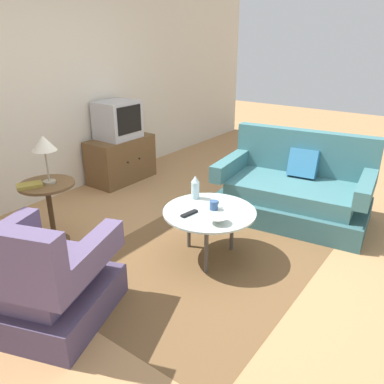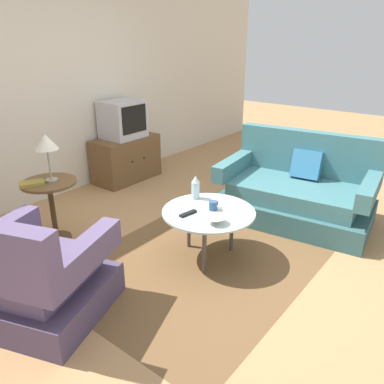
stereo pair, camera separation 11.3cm
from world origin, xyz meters
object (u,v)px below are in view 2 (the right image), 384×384
at_px(coffee_table, 209,215).
at_px(table_lamp, 46,144).
at_px(tv_remote_dark, 188,213).
at_px(book, 32,183).
at_px(armchair, 36,280).
at_px(television, 123,119).
at_px(mug, 213,205).
at_px(vase, 195,188).
at_px(couch, 297,193).
at_px(bowl, 216,220).
at_px(tv_stand, 126,159).
at_px(side_table, 51,198).

bearing_deg(coffee_table, table_lamp, 115.42).
relative_size(tv_remote_dark, book, 0.70).
bearing_deg(armchair, television, 104.90).
bearing_deg(mug, tv_remote_dark, 152.79).
distance_m(vase, book, 1.50).
bearing_deg(couch, bowl, 79.39).
height_order(table_lamp, vase, table_lamp).
distance_m(mug, tv_remote_dark, 0.24).
bearing_deg(mug, book, 121.08).
bearing_deg(vase, coffee_table, -119.65).
height_order(coffee_table, tv_stand, tv_stand).
distance_m(coffee_table, side_table, 1.52).
bearing_deg(book, bowl, -42.80).
bearing_deg(side_table, vase, -53.62).
height_order(television, bowl, television).
relative_size(armchair, tv_remote_dark, 6.19).
bearing_deg(bowl, tv_stand, 63.95).
bearing_deg(vase, armchair, 171.61).
bearing_deg(television, bowl, -115.92).
height_order(side_table, bowl, side_table).
bearing_deg(book, tv_stand, 46.27).
bearing_deg(couch, coffee_table, 70.61).
height_order(side_table, vase, vase).
bearing_deg(television, vase, -113.53).
bearing_deg(mug, television, 66.88).
bearing_deg(couch, tv_stand, 0.33).
height_order(couch, side_table, couch).
height_order(television, mug, television).
distance_m(bowl, tv_remote_dark, 0.28).
height_order(coffee_table, bowl, bowl).
distance_m(coffee_table, table_lamp, 1.60).
xyz_separation_m(couch, mug, (-1.21, 0.26, 0.21)).
bearing_deg(couch, vase, 57.23).
xyz_separation_m(armchair, television, (2.34, 1.62, 0.54)).
height_order(tv_stand, tv_remote_dark, tv_stand).
xyz_separation_m(couch, television, (-0.31, 2.38, 0.55)).
relative_size(television, table_lamp, 1.16).
bearing_deg(mug, side_table, 117.29).
xyz_separation_m(armchair, couch, (2.64, -0.76, -0.01)).
bearing_deg(couch, armchair, 66.89).
bearing_deg(side_table, couch, -40.46).
distance_m(couch, side_table, 2.54).
distance_m(armchair, tv_remote_dark, 1.29).
bearing_deg(coffee_table, tv_remote_dark, 151.04).
xyz_separation_m(armchair, bowl, (1.22, -0.67, 0.19)).
distance_m(armchair, side_table, 1.14).
bearing_deg(bowl, tv_remote_dark, 91.47).
xyz_separation_m(side_table, table_lamp, (0.03, -0.01, 0.53)).
distance_m(coffee_table, bowl, 0.26).
height_order(tv_stand, table_lamp, table_lamp).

